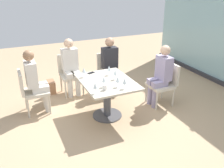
{
  "coord_description": "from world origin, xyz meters",
  "views": [
    {
      "loc": [
        3.84,
        -1.61,
        2.49
      ],
      "look_at": [
        0.0,
        0.1,
        0.65
      ],
      "focal_mm": 39.83,
      "sensor_mm": 36.0,
      "label": 1
    }
  ],
  "objects_px": {
    "person_near_window": "(161,73)",
    "wine_glass_3": "(84,70)",
    "chair_side_end": "(70,71)",
    "chair_near_window": "(165,81)",
    "wine_glass_5": "(118,80)",
    "chair_far_left": "(109,70)",
    "wine_glass_4": "(125,81)",
    "person_front_left": "(35,79)",
    "wine_glass_0": "(109,68)",
    "wine_glass_2": "(115,72)",
    "person_side_end": "(71,64)",
    "wine_glass_6": "(104,80)",
    "dining_table_main": "(107,90)",
    "person_far_left": "(111,63)",
    "handbag_0": "(51,87)",
    "chair_front_left": "(30,89)",
    "cell_phone_on_table": "(91,73)",
    "wine_glass_1": "(95,86)",
    "coffee_cup": "(105,87)"
  },
  "relations": [
    {
      "from": "chair_far_left",
      "to": "wine_glass_2",
      "type": "xyz_separation_m",
      "value": [
        1.08,
        -0.34,
        0.37
      ]
    },
    {
      "from": "dining_table_main",
      "to": "wine_glass_4",
      "type": "relative_size",
      "value": 6.3
    },
    {
      "from": "person_front_left",
      "to": "person_near_window",
      "type": "bearing_deg",
      "value": 72.8
    },
    {
      "from": "chair_front_left",
      "to": "person_near_window",
      "type": "distance_m",
      "value": 2.57
    },
    {
      "from": "dining_table_main",
      "to": "chair_front_left",
      "type": "relative_size",
      "value": 1.34
    },
    {
      "from": "chair_side_end",
      "to": "coffee_cup",
      "type": "bearing_deg",
      "value": 5.28
    },
    {
      "from": "dining_table_main",
      "to": "chair_near_window",
      "type": "bearing_deg",
      "value": 90.0
    },
    {
      "from": "wine_glass_4",
      "to": "chair_side_end",
      "type": "bearing_deg",
      "value": -164.91
    },
    {
      "from": "dining_table_main",
      "to": "person_near_window",
      "type": "distance_m",
      "value": 1.18
    },
    {
      "from": "person_near_window",
      "to": "wine_glass_2",
      "type": "xyz_separation_m",
      "value": [
        -0.01,
        -1.0,
        0.16
      ]
    },
    {
      "from": "person_near_window",
      "to": "wine_glass_3",
      "type": "distance_m",
      "value": 1.54
    },
    {
      "from": "chair_near_window",
      "to": "wine_glass_4",
      "type": "distance_m",
      "value": 1.27
    },
    {
      "from": "wine_glass_0",
      "to": "wine_glass_4",
      "type": "xyz_separation_m",
      "value": [
        0.68,
        -0.01,
        0.0
      ]
    },
    {
      "from": "person_near_window",
      "to": "wine_glass_4",
      "type": "relative_size",
      "value": 6.81
    },
    {
      "from": "wine_glass_3",
      "to": "cell_phone_on_table",
      "type": "height_order",
      "value": "wine_glass_3"
    },
    {
      "from": "person_side_end",
      "to": "wine_glass_0",
      "type": "bearing_deg",
      "value": 26.41
    },
    {
      "from": "person_front_left",
      "to": "cell_phone_on_table",
      "type": "bearing_deg",
      "value": 77.3
    },
    {
      "from": "wine_glass_5",
      "to": "person_near_window",
      "type": "bearing_deg",
      "value": 105.65
    },
    {
      "from": "dining_table_main",
      "to": "person_side_end",
      "type": "distance_m",
      "value": 1.3
    },
    {
      "from": "chair_near_window",
      "to": "wine_glass_2",
      "type": "distance_m",
      "value": 1.17
    },
    {
      "from": "chair_far_left",
      "to": "chair_side_end",
      "type": "bearing_deg",
      "value": -107.36
    },
    {
      "from": "wine_glass_6",
      "to": "wine_glass_1",
      "type": "bearing_deg",
      "value": -51.38
    },
    {
      "from": "chair_far_left",
      "to": "person_near_window",
      "type": "relative_size",
      "value": 0.69
    },
    {
      "from": "chair_side_end",
      "to": "chair_far_left",
      "type": "bearing_deg",
      "value": 72.64
    },
    {
      "from": "chair_front_left",
      "to": "wine_glass_4",
      "type": "bearing_deg",
      "value": 51.05
    },
    {
      "from": "person_front_left",
      "to": "person_far_left",
      "type": "bearing_deg",
      "value": 98.6
    },
    {
      "from": "chair_far_left",
      "to": "wine_glass_5",
      "type": "bearing_deg",
      "value": -17.45
    },
    {
      "from": "wine_glass_3",
      "to": "coffee_cup",
      "type": "xyz_separation_m",
      "value": [
        0.69,
        0.14,
        -0.09
      ]
    },
    {
      "from": "wine_glass_0",
      "to": "wine_glass_2",
      "type": "relative_size",
      "value": 1.0
    },
    {
      "from": "chair_far_left",
      "to": "wine_glass_3",
      "type": "bearing_deg",
      "value": -48.33
    },
    {
      "from": "chair_side_end",
      "to": "person_far_left",
      "type": "bearing_deg",
      "value": 66.17
    },
    {
      "from": "person_near_window",
      "to": "handbag_0",
      "type": "bearing_deg",
      "value": -127.48
    },
    {
      "from": "wine_glass_0",
      "to": "cell_phone_on_table",
      "type": "distance_m",
      "value": 0.39
    },
    {
      "from": "dining_table_main",
      "to": "wine_glass_3",
      "type": "distance_m",
      "value": 0.58
    },
    {
      "from": "chair_far_left",
      "to": "person_front_left",
      "type": "bearing_deg",
      "value": -77.8
    },
    {
      "from": "chair_side_end",
      "to": "person_near_window",
      "type": "bearing_deg",
      "value": 48.15
    },
    {
      "from": "chair_side_end",
      "to": "cell_phone_on_table",
      "type": "relative_size",
      "value": 6.04
    },
    {
      "from": "chair_near_window",
      "to": "chair_front_left",
      "type": "height_order",
      "value": "same"
    },
    {
      "from": "dining_table_main",
      "to": "chair_side_end",
      "type": "xyz_separation_m",
      "value": [
        -1.35,
        -0.34,
        -0.04
      ]
    },
    {
      "from": "chair_near_window",
      "to": "chair_front_left",
      "type": "distance_m",
      "value": 2.67
    },
    {
      "from": "dining_table_main",
      "to": "wine_glass_6",
      "type": "distance_m",
      "value": 0.42
    },
    {
      "from": "wine_glass_3",
      "to": "wine_glass_1",
      "type": "bearing_deg",
      "value": -4.13
    },
    {
      "from": "chair_near_window",
      "to": "wine_glass_5",
      "type": "bearing_deg",
      "value": -75.7
    },
    {
      "from": "chair_front_left",
      "to": "wine_glass_5",
      "type": "xyz_separation_m",
      "value": [
        1.04,
        1.35,
        0.37
      ]
    },
    {
      "from": "person_front_left",
      "to": "wine_glass_6",
      "type": "bearing_deg",
      "value": 47.41
    },
    {
      "from": "cell_phone_on_table",
      "to": "wine_glass_6",
      "type": "bearing_deg",
      "value": -24.26
    },
    {
      "from": "dining_table_main",
      "to": "wine_glass_0",
      "type": "distance_m",
      "value": 0.44
    },
    {
      "from": "wine_glass_3",
      "to": "handbag_0",
      "type": "height_order",
      "value": "wine_glass_3"
    },
    {
      "from": "person_side_end",
      "to": "wine_glass_3",
      "type": "relative_size",
      "value": 6.81
    },
    {
      "from": "person_near_window",
      "to": "wine_glass_0",
      "type": "xyz_separation_m",
      "value": [
        -0.26,
        -1.02,
        0.16
      ]
    }
  ]
}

